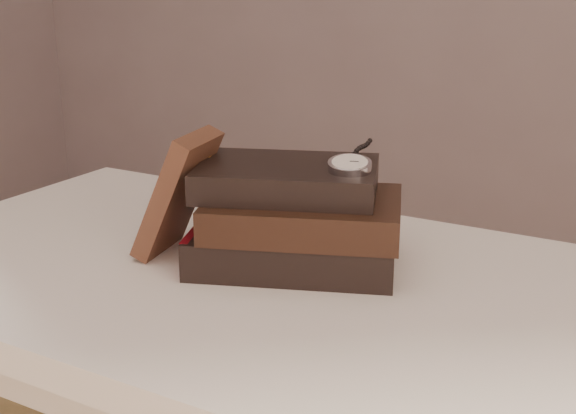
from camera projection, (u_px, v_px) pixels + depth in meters
The scene contains 5 objects.
table at pixel (239, 328), 1.01m from camera, with size 1.00×0.60×0.75m.
book_stack at pixel (296, 218), 0.98m from camera, with size 0.31×0.26×0.13m.
journal at pixel (178, 193), 1.00m from camera, with size 0.03×0.11×0.17m, color #3D2117.
pocket_watch at pixel (350, 164), 0.93m from camera, with size 0.07×0.16×0.02m.
eyeglasses at pixel (239, 187), 1.07m from camera, with size 0.15×0.16×0.05m.
Camera 1 is at (0.51, -0.42, 1.12)m, focal length 46.90 mm.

